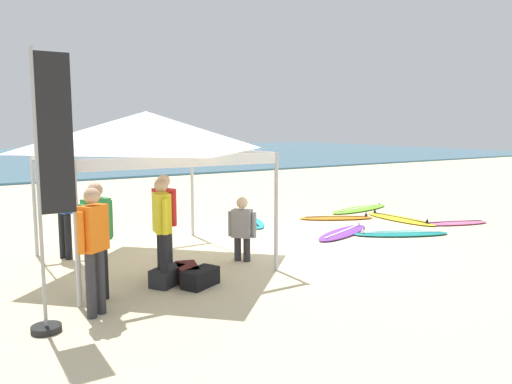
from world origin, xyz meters
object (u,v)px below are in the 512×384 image
person_yellow (162,225)px  person_green (97,233)px  surfboard_teal (401,233)px  surfboard_cyan (252,221)px  surfboard_purple (343,232)px  gear_bag_on_sand (187,273)px  canopy_tent (147,132)px  person_orange (94,243)px  surfboard_pink (454,223)px  surfboard_lime (360,209)px  banner_flag (50,204)px  surfboard_yellow (400,219)px  person_blue (64,207)px  gear_bag_by_pole (168,276)px  surfboard_orange (337,218)px  person_grey (242,226)px  person_red (164,218)px  gear_bag_near_tent (201,278)px

person_yellow → person_green: 1.00m
surfboard_teal → surfboard_cyan: size_ratio=1.20×
surfboard_purple → gear_bag_on_sand: gear_bag_on_sand is taller
canopy_tent → person_orange: bearing=-126.2°
surfboard_pink → surfboard_lime: (-0.45, 2.91, -0.00)m
banner_flag → canopy_tent: bearing=48.0°
canopy_tent → person_green: bearing=-131.2°
surfboard_purple → surfboard_lime: size_ratio=0.88×
surfboard_yellow → gear_bag_on_sand: 7.31m
person_blue → gear_bag_by_pole: size_ratio=2.85×
surfboard_orange → surfboard_purple: 1.90m
surfboard_teal → person_blue: person_blue is taller
surfboard_cyan → person_green: bearing=-142.8°
surfboard_teal → surfboard_purple: bearing=142.1°
surfboard_teal → surfboard_lime: same height
surfboard_purple → person_yellow: size_ratio=1.30×
surfboard_yellow → gear_bag_on_sand: size_ratio=3.75×
surfboard_orange → surfboard_teal: same height
canopy_tent → surfboard_yellow: canopy_tent is taller
banner_flag → surfboard_lime: bearing=25.6°
person_grey → gear_bag_on_sand: (-1.40, -0.62, -0.52)m
gear_bag_on_sand → person_orange: bearing=-157.2°
surfboard_yellow → gear_bag_on_sand: gear_bag_on_sand is taller
surfboard_yellow → person_yellow: person_yellow is taller
surfboard_lime → surfboard_purple: bearing=-140.1°
banner_flag → gear_bag_on_sand: 2.77m
canopy_tent → surfboard_teal: bearing=-8.5°
surfboard_orange → person_red: (-5.93, -2.45, 0.95)m
surfboard_orange → gear_bag_near_tent: 6.52m
person_yellow → gear_bag_near_tent: bearing=-25.8°
person_orange → person_grey: person_orange is taller
surfboard_cyan → gear_bag_near_tent: gear_bag_near_tent is taller
surfboard_teal → person_orange: 7.44m
banner_flag → person_orange: bearing=21.1°
surfboard_yellow → surfboard_lime: size_ratio=0.90×
person_green → person_yellow: bearing=2.3°
canopy_tent → person_grey: bearing=-28.8°
person_green → person_red: same height
surfboard_pink → gear_bag_near_tent: 7.77m
surfboard_yellow → person_grey: 5.83m
surfboard_teal → person_yellow: bearing=-173.8°
surfboard_orange → person_red: size_ratio=1.18×
person_green → gear_bag_on_sand: bearing=4.5°
surfboard_pink → person_green: bearing=-174.7°
surfboard_orange → surfboard_lime: same height
gear_bag_by_pole → surfboard_orange: bearing=25.3°
surfboard_teal → person_red: bearing=-178.7°
person_blue → banner_flag: banner_flag is taller
canopy_tent → banner_flag: banner_flag is taller
person_yellow → person_orange: bearing=-152.7°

